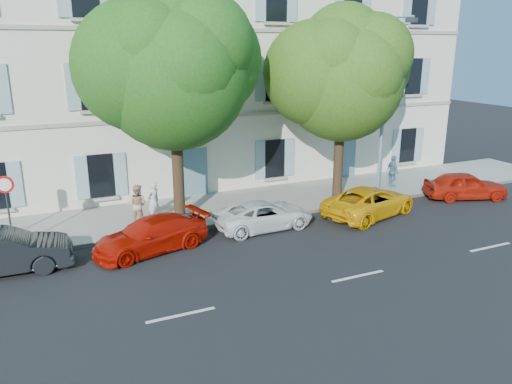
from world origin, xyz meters
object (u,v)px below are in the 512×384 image
tree_left (174,75)px  pedestrian_c (393,171)px  tree_right (342,81)px  pedestrian_a (154,202)px  street_lamp (386,98)px  car_red_coupe (151,235)px  car_dark_sedan (0,252)px  car_white_coupe (264,215)px  car_red_hatchback (465,185)px  road_sign (6,197)px  pedestrian_b (137,204)px  car_yellow_supercar (370,202)px

tree_left → pedestrian_c: size_ratio=5.60×
tree_right → pedestrian_a: bearing=179.4°
street_lamp → car_red_coupe: bearing=-170.6°
car_red_coupe → pedestrian_c: 13.70m
car_dark_sedan → car_red_coupe: size_ratio=1.05×
car_white_coupe → car_red_hatchback: car_red_hatchback is taller
tree_left → road_sign: tree_left is taller
car_dark_sedan → car_white_coupe: size_ratio=1.09×
car_dark_sedan → tree_right: bearing=-78.0°
car_dark_sedan → street_lamp: (16.79, 1.77, 4.16)m
tree_right → pedestrian_b: bearing=179.9°
pedestrian_b → car_red_coupe: bearing=128.1°
car_red_hatchback → tree_left: size_ratio=0.42×
car_red_coupe → car_yellow_supercar: bearing=75.3°
car_yellow_supercar → car_red_hatchback: 5.88m
car_red_coupe → car_red_hatchback: 15.61m
car_dark_sedan → road_sign: bearing=-7.5°
car_yellow_supercar → pedestrian_a: size_ratio=2.75×
tree_right → pedestrian_c: 5.96m
car_red_hatchback → street_lamp: (-3.78, 1.81, 4.24)m
road_sign → car_red_hatchback: bearing=-5.2°
car_red_coupe → pedestrian_a: size_ratio=2.52×
tree_left → car_red_hatchback: bearing=-10.3°
car_red_hatchback → car_white_coupe: bearing=107.7°
street_lamp → pedestrian_a: (-11.07, 0.81, -3.90)m
car_red_coupe → tree_right: size_ratio=0.50×
tree_left → road_sign: bearing=-174.0°
road_sign → pedestrian_c: 18.08m
car_dark_sedan → tree_right: 15.77m
tree_right → street_lamp: 2.31m
car_red_coupe → tree_right: bearing=90.8°
pedestrian_a → pedestrian_b: (-0.69, -0.09, -0.01)m
car_yellow_supercar → pedestrian_c: 4.71m
tree_right → pedestrian_a: (-9.04, 0.10, -4.73)m
tree_right → car_white_coupe: bearing=-156.0°
car_white_coupe → pedestrian_b: bearing=62.6°
car_yellow_supercar → pedestrian_a: 9.41m
car_white_coupe → pedestrian_a: pedestrian_a is taller
car_red_coupe → road_sign: road_sign is taller
car_red_hatchback → pedestrian_c: 3.58m
car_dark_sedan → street_lamp: 17.39m
pedestrian_c → road_sign: bearing=100.8°
car_yellow_supercar → tree_right: bearing=-18.4°
tree_left → road_sign: 7.67m
tree_right → road_sign: tree_right is taller
pedestrian_c → car_red_coupe: bearing=110.2°
car_yellow_supercar → car_dark_sedan: bearing=71.9°
car_red_hatchback → pedestrian_a: (-14.85, 2.62, 0.34)m
tree_left → car_yellow_supercar: bearing=-18.8°
pedestrian_b → tree_left: bearing=-141.2°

